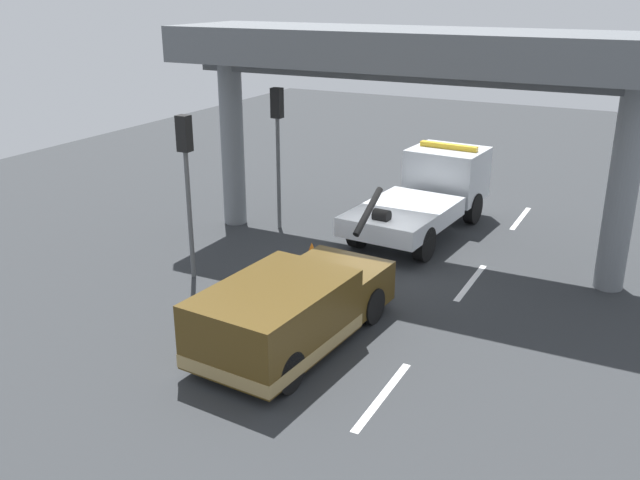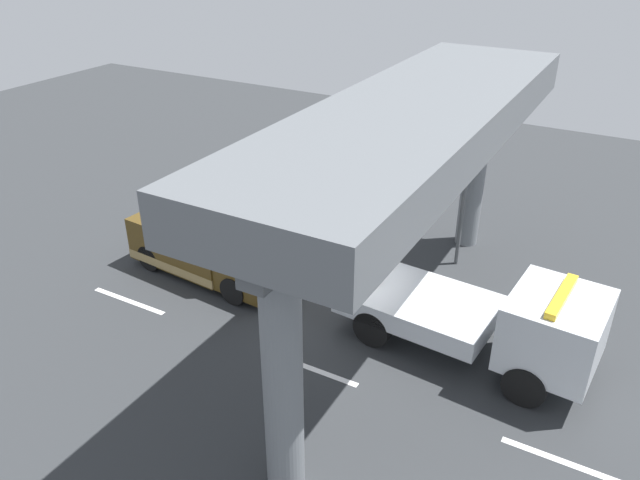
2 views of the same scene
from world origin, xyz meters
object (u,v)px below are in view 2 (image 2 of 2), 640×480
traffic_cone_orange (357,270)px  towed_van_green (208,248)px  tow_truck_white (493,319)px  traffic_light_far (468,169)px  traffic_light_near (332,146)px

traffic_cone_orange → towed_van_green: bearing=-157.8°
tow_truck_white → towed_van_green: tow_truck_white is taller
traffic_light_far → traffic_cone_orange: 4.44m
tow_truck_white → traffic_light_near: size_ratio=1.71×
traffic_light_far → traffic_cone_orange: traffic_light_far is taller
tow_truck_white → traffic_light_near: (-6.66, 4.20, 1.93)m
tow_truck_white → traffic_light_near: bearing=147.7°
traffic_light_near → tow_truck_white: bearing=-32.3°
tow_truck_white → traffic_cone_orange: (-4.51, 1.80, -0.89)m
traffic_light_near → traffic_cone_orange: (2.15, -2.41, -2.81)m
traffic_light_near → traffic_light_far: bearing=-0.0°
traffic_light_near → towed_van_green: bearing=-116.8°
towed_van_green → tow_truck_white: bearing=-0.4°
traffic_light_near → traffic_light_far: 4.50m
towed_van_green → traffic_light_near: (2.09, 4.14, 2.35)m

